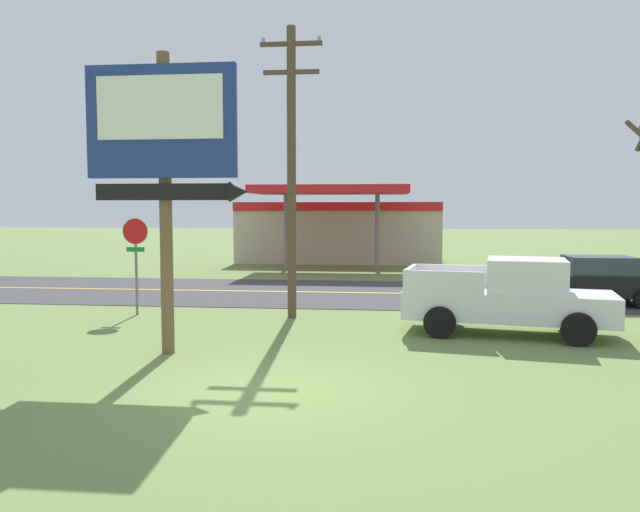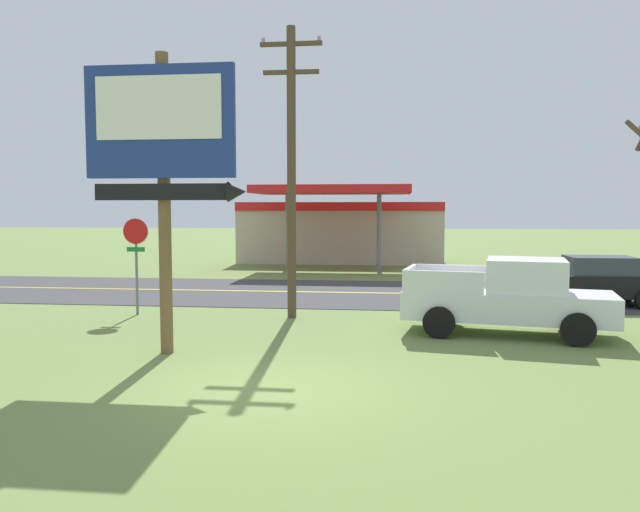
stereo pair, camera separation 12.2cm
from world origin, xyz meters
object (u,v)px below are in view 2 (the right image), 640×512
at_px(stop_sign, 136,248).
at_px(car_black_near_lane, 596,280).
at_px(utility_pole, 291,165).
at_px(gas_station, 342,230).
at_px(motel_sign, 164,149).
at_px(pickup_white_parked_on_lawn, 510,297).

distance_m(stop_sign, car_black_near_lane, 15.00).
xyz_separation_m(utility_pole, gas_station, (-0.16, 20.05, -2.57)).
bearing_deg(utility_pole, car_black_near_lane, 20.04).
bearing_deg(stop_sign, motel_sign, -60.56).
xyz_separation_m(pickup_white_parked_on_lawn, car_black_near_lane, (3.78, 5.38, -0.13)).
xyz_separation_m(motel_sign, pickup_white_parked_on_lawn, (7.95, 3.16, -3.57)).
bearing_deg(gas_station, motel_sign, -94.19).
distance_m(gas_station, pickup_white_parked_on_lawn, 22.74).
distance_m(motel_sign, car_black_near_lane, 14.97).
relative_size(stop_sign, utility_pole, 0.35).
distance_m(gas_station, car_black_near_lane, 19.27).
distance_m(stop_sign, pickup_white_parked_on_lawn, 10.93).
distance_m(stop_sign, gas_station, 20.63).
height_order(motel_sign, utility_pole, utility_pole).
bearing_deg(stop_sign, car_black_near_lane, 13.96).
xyz_separation_m(stop_sign, car_black_near_lane, (14.51, 3.61, -1.20)).
bearing_deg(stop_sign, utility_pole, 0.65).
xyz_separation_m(gas_station, pickup_white_parked_on_lawn, (6.11, -21.88, -0.98)).
xyz_separation_m(motel_sign, utility_pole, (1.99, 4.99, -0.02)).
height_order(gas_station, pickup_white_parked_on_lawn, gas_station).
relative_size(motel_sign, utility_pole, 0.78).
height_order(stop_sign, car_black_near_lane, stop_sign).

